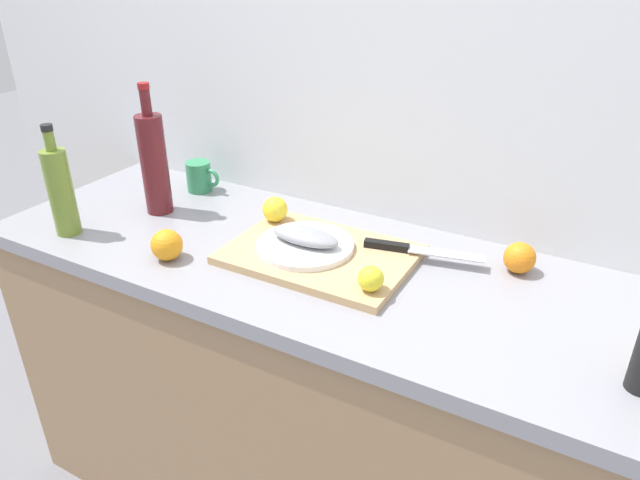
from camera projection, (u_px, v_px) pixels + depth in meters
name	position (u px, v px, depth m)	size (l,w,h in m)	color
back_wall	(423.00, 94.00, 1.46)	(3.20, 0.05, 2.50)	white
kitchen_counter	(356.00, 415.00, 1.57)	(2.00, 0.60, 0.90)	#9E7A56
cutting_board	(320.00, 254.00, 1.42)	(0.44, 0.32, 0.02)	tan
white_plate	(305.00, 245.00, 1.43)	(0.24, 0.24, 0.01)	white
fish_fillet	(305.00, 236.00, 1.41)	(0.18, 0.08, 0.04)	gray
chef_knife	(408.00, 249.00, 1.41)	(0.29, 0.09, 0.02)	silver
lemon_0	(371.00, 279.00, 1.25)	(0.06, 0.06, 0.06)	yellow
lemon_1	(275.00, 209.00, 1.55)	(0.07, 0.07, 0.07)	yellow
olive_oil_bottle	(61.00, 190.00, 1.49)	(0.06, 0.06, 0.29)	olive
wine_bottle	(154.00, 162.00, 1.60)	(0.07, 0.07, 0.36)	#59191E
coffee_mug_1	(200.00, 177.00, 1.79)	(0.12, 0.08, 0.09)	#338C59
orange_0	(520.00, 258.00, 1.35)	(0.07, 0.07, 0.07)	orange
orange_1	(167.00, 245.00, 1.40)	(0.08, 0.08, 0.08)	orange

